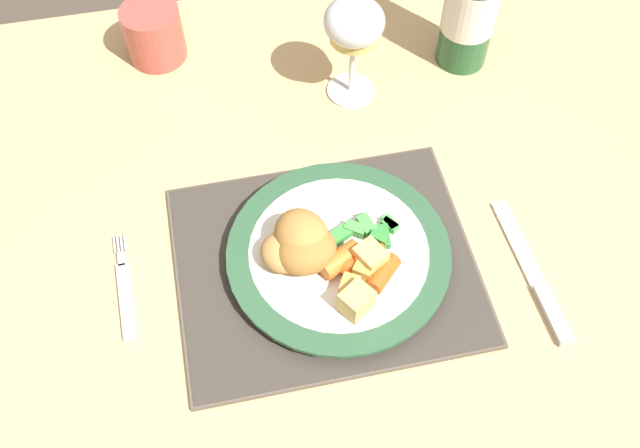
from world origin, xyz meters
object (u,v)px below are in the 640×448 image
Objects in this scene: dining_table at (349,261)px; table_knife at (537,282)px; wine_glass at (354,27)px; drinking_cup at (153,32)px; fork at (125,293)px; dinner_plate at (339,255)px.

dining_table is 6.98× the size of table_knife.
table_knife is at bearing -34.24° from dining_table.
wine_glass reaches higher than dining_table.
wine_glass is at bearing 77.25° from dining_table.
dining_table is at bearing 145.76° from table_knife.
table_knife is 1.30× the size of wine_glass.
drinking_cup is (-0.24, 0.12, -0.07)m from wine_glass.
drinking_cup is (-0.38, 0.45, 0.04)m from table_knife.
dining_table is 16.72× the size of drinking_cup.
wine_glass is at bearing 38.40° from fork.
dinner_plate is 1.71× the size of wine_glass.
table_knife is at bearing -67.57° from wine_glass.
table_knife reaches higher than fork.
drinking_cup is at bearing 153.35° from wine_glass.
fork is 0.71× the size of table_knife.
dining_table is 0.29m from wine_glass.
dining_table is 0.28m from fork.
dinner_plate is (-0.03, -0.05, 0.11)m from dining_table.
dining_table is 0.12m from dinner_plate.
drinking_cup reaches higher than table_knife.
drinking_cup is at bearing 114.26° from dinner_plate.
dinner_plate reaches higher than dining_table.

